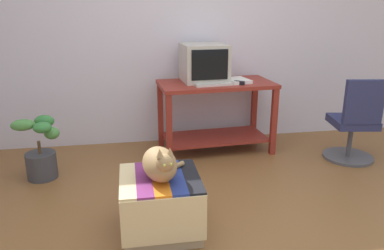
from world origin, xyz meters
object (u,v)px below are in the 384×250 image
book (237,80)px  potted_plant (40,152)px  cat (160,164)px  ottoman_with_blanket (161,204)px  stapler (239,83)px  keyboard (213,84)px  desk (216,105)px  office_chair (354,126)px  tv_monitor (204,63)px

book → potted_plant: 2.12m
book → cat: bearing=-133.7°
ottoman_with_blanket → potted_plant: potted_plant is taller
book → ottoman_with_blanket: 1.87m
cat → stapler: bearing=44.4°
potted_plant → cat: bearing=-47.0°
book → stapler: 0.13m
keyboard → book: 0.32m
cat → stapler: 1.71m
cat → potted_plant: 1.55m
desk → stapler: (0.21, -0.16, 0.27)m
ottoman_with_blanket → cat: 0.33m
stapler → office_chair: bearing=-71.4°
book → ottoman_with_blanket: (-0.98, -1.49, -0.58)m
tv_monitor → book: bearing=-24.0°
keyboard → stapler: bearing=-10.3°
desk → stapler: bearing=-41.7°
tv_monitor → stapler: bearing=-42.1°
ottoman_with_blanket → stapler: stapler is taller
ottoman_with_blanket → keyboard: bearing=63.4°
tv_monitor → stapler: (0.33, -0.26, -0.18)m
stapler → desk: bearing=89.5°
keyboard → tv_monitor: bearing=94.7°
book → stapler: stapler is taller
ottoman_with_blanket → book: bearing=56.7°
desk → ottoman_with_blanket: desk is taller
ottoman_with_blanket → stapler: size_ratio=5.25×
potted_plant → keyboard: bearing=9.9°
stapler → ottoman_with_blanket: bearing=-178.2°
book → cat: book is taller
tv_monitor → desk: bearing=-43.0°
ottoman_with_blanket → office_chair: 2.32m
keyboard → book: book is taller
ottoman_with_blanket → potted_plant: (-1.03, 1.07, 0.05)m
book → office_chair: (1.12, -0.51, -0.41)m
keyboard → ottoman_with_blanket: keyboard is taller
tv_monitor → potted_plant: bearing=-166.0°
desk → ottoman_with_blanket: bearing=-120.3°
book → office_chair: office_chair is taller
book → potted_plant: (-2.01, -0.42, -0.53)m
potted_plant → stapler: stapler is taller
tv_monitor → office_chair: 1.70m
desk → tv_monitor: (-0.12, 0.09, 0.45)m
keyboard → cat: 1.59m
desk → potted_plant: bearing=-169.9°
office_chair → stapler: (-1.14, 0.38, 0.41)m
potted_plant → stapler: (1.99, 0.28, 0.54)m
ottoman_with_blanket → tv_monitor: bearing=68.5°
keyboard → ottoman_with_blanket: (-0.69, -1.37, -0.57)m
potted_plant → desk: bearing=14.1°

